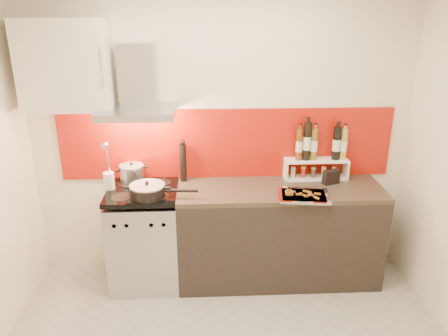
{
  "coord_description": "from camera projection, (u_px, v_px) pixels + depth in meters",
  "views": [
    {
      "loc": [
        -0.16,
        -2.38,
        2.4
      ],
      "look_at": [
        0.0,
        0.95,
        1.15
      ],
      "focal_mm": 35.0,
      "sensor_mm": 36.0,
      "label": 1
    }
  ],
  "objects": [
    {
      "name": "range_stove",
      "position": [
        145.0,
        238.0,
        3.91
      ],
      "size": [
        0.6,
        0.6,
        0.91
      ],
      "color": "#B7B7BA",
      "rests_on": "ground"
    },
    {
      "name": "back_wall",
      "position": [
        222.0,
        135.0,
        3.93
      ],
      "size": [
        3.4,
        0.02,
        2.6
      ],
      "primitive_type": "cube",
      "color": "silver",
      "rests_on": "ground"
    },
    {
      "name": "pepper_mill",
      "position": [
        183.0,
        161.0,
        3.9
      ],
      "size": [
        0.06,
        0.06,
        0.39
      ],
      "color": "black",
      "rests_on": "counter"
    },
    {
      "name": "upper_cabinet",
      "position": [
        66.0,
        65.0,
        3.48
      ],
      "size": [
        0.7,
        0.35,
        0.72
      ],
      "primitive_type": "cube",
      "color": "silver",
      "rests_on": "back_wall"
    },
    {
      "name": "saute_pan",
      "position": [
        148.0,
        191.0,
        3.6
      ],
      "size": [
        0.57,
        0.29,
        0.13
      ],
      "color": "black",
      "rests_on": "range_stove"
    },
    {
      "name": "step_shelf",
      "position": [
        318.0,
        154.0,
        3.93
      ],
      "size": [
        0.58,
        0.16,
        0.53
      ],
      "color": "white",
      "rests_on": "counter"
    },
    {
      "name": "utensil_jar",
      "position": [
        108.0,
        176.0,
        3.71
      ],
      "size": [
        0.09,
        0.14,
        0.45
      ],
      "color": "silver",
      "rests_on": "range_stove"
    },
    {
      "name": "baking_tray",
      "position": [
        303.0,
        196.0,
        3.62
      ],
      "size": [
        0.46,
        0.37,
        0.03
      ],
      "color": "silver",
      "rests_on": "counter"
    },
    {
      "name": "backsplash",
      "position": [
        227.0,
        144.0,
        3.95
      ],
      "size": [
        3.0,
        0.02,
        0.64
      ],
      "primitive_type": "cube",
      "color": "#9B1308",
      "rests_on": "back_wall"
    },
    {
      "name": "counter",
      "position": [
        278.0,
        233.0,
        3.97
      ],
      "size": [
        1.8,
        0.6,
        0.9
      ],
      "color": "black",
      "rests_on": "ground"
    },
    {
      "name": "caddy_box",
      "position": [
        331.0,
        177.0,
        3.88
      ],
      "size": [
        0.16,
        0.11,
        0.13
      ],
      "primitive_type": "cube",
      "rotation": [
        0.0,
        0.0,
        0.37
      ],
      "color": "black",
      "rests_on": "counter"
    },
    {
      "name": "stock_pot",
      "position": [
        132.0,
        173.0,
        3.88
      ],
      "size": [
        0.22,
        0.22,
        0.19
      ],
      "color": "#B7B7BA",
      "rests_on": "range_stove"
    },
    {
      "name": "range_hood",
      "position": [
        137.0,
        90.0,
        3.59
      ],
      "size": [
        0.62,
        0.5,
        0.61
      ],
      "color": "#B7B7BA",
      "rests_on": "back_wall"
    }
  ]
}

